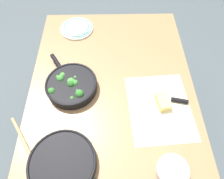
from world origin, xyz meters
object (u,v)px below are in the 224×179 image
(cheese_block, at_px, (163,101))
(prep_bowl_steel, at_px, (172,171))
(grater_knife, at_px, (170,99))
(dinner_plate_stack, at_px, (77,28))
(skillet_eggs, at_px, (63,164))
(skillet_broccoli, at_px, (71,85))
(wooden_spoon, at_px, (30,154))

(cheese_block, height_order, prep_bowl_steel, prep_bowl_steel)
(grater_knife, xyz_separation_m, prep_bowl_steel, (0.35, -0.06, 0.01))
(grater_knife, xyz_separation_m, dinner_plate_stack, (-0.55, -0.52, 0.00))
(grater_knife, relative_size, dinner_plate_stack, 1.21)
(skillet_eggs, bearing_deg, grater_knife, 59.46)
(grater_knife, distance_m, prep_bowl_steel, 0.36)
(skillet_broccoli, height_order, dinner_plate_stack, skillet_broccoli)
(grater_knife, bearing_deg, prep_bowl_steel, 93.95)
(skillet_broccoli, relative_size, skillet_eggs, 0.88)
(skillet_broccoli, relative_size, dinner_plate_stack, 1.63)
(wooden_spoon, bearing_deg, cheese_block, 76.58)
(wooden_spoon, distance_m, dinner_plate_stack, 0.83)
(skillet_eggs, xyz_separation_m, cheese_block, (-0.30, 0.47, -0.00))
(skillet_eggs, relative_size, grater_knife, 1.53)
(prep_bowl_steel, bearing_deg, cheese_block, 177.63)
(skillet_broccoli, distance_m, prep_bowl_steel, 0.63)
(skillet_broccoli, bearing_deg, skillet_eggs, 147.79)
(wooden_spoon, height_order, grater_knife, grater_knife)
(grater_knife, distance_m, dinner_plate_stack, 0.76)
(dinner_plate_stack, height_order, prep_bowl_steel, prep_bowl_steel)
(grater_knife, xyz_separation_m, cheese_block, (0.02, -0.04, 0.01))
(grater_knife, bearing_deg, skillet_broccoli, 3.57)
(wooden_spoon, distance_m, grater_knife, 0.72)
(wooden_spoon, relative_size, prep_bowl_steel, 2.20)
(skillet_broccoli, bearing_deg, cheese_block, -134.52)
(skillet_broccoli, bearing_deg, wooden_spoon, 124.10)
(skillet_eggs, distance_m, prep_bowl_steel, 0.46)
(wooden_spoon, distance_m, prep_bowl_steel, 0.62)
(skillet_eggs, xyz_separation_m, wooden_spoon, (-0.05, -0.15, -0.01))
(skillet_eggs, height_order, grater_knife, skillet_eggs)
(skillet_eggs, height_order, wooden_spoon, skillet_eggs)
(dinner_plate_stack, bearing_deg, skillet_eggs, 0.60)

